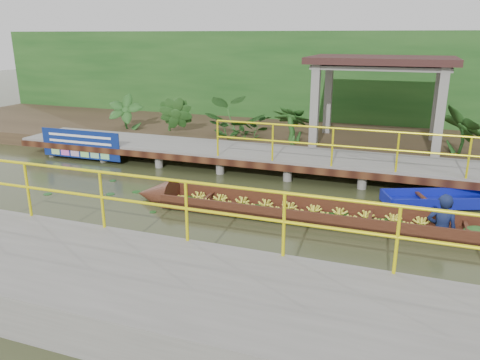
% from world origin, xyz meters
% --- Properties ---
extents(ground, '(80.00, 80.00, 0.00)m').
position_xyz_m(ground, '(0.00, 0.00, 0.00)').
color(ground, '#2A3118').
rests_on(ground, ground).
extents(land_strip, '(30.00, 8.00, 0.45)m').
position_xyz_m(land_strip, '(0.00, 7.50, 0.23)').
color(land_strip, '#34271A').
rests_on(land_strip, ground).
extents(far_dock, '(16.00, 2.06, 1.66)m').
position_xyz_m(far_dock, '(0.02, 3.43, 0.48)').
color(far_dock, slate).
rests_on(far_dock, ground).
extents(near_dock, '(18.00, 2.40, 1.73)m').
position_xyz_m(near_dock, '(1.00, -4.20, 0.30)').
color(near_dock, slate).
rests_on(near_dock, ground).
extents(pavilion, '(4.40, 3.00, 3.00)m').
position_xyz_m(pavilion, '(3.00, 6.30, 2.82)').
color(pavilion, slate).
rests_on(pavilion, ground).
extents(foliage_backdrop, '(30.00, 0.80, 4.00)m').
position_xyz_m(foliage_backdrop, '(0.00, 10.00, 2.00)').
color(foliage_backdrop, '#174315').
rests_on(foliage_backdrop, ground).
extents(vendor_boat, '(9.19, 1.13, 1.98)m').
position_xyz_m(vendor_boat, '(2.78, 0.15, 0.22)').
color(vendor_boat, '#33170E').
rests_on(vendor_boat, ground).
extents(moored_blue_boat, '(3.11, 1.86, 0.73)m').
position_xyz_m(moored_blue_boat, '(5.55, 2.25, 0.13)').
color(moored_blue_boat, '#0D158F').
rests_on(moored_blue_boat, ground).
extents(blue_banner, '(2.88, 0.04, 0.90)m').
position_xyz_m(blue_banner, '(-5.66, 2.48, 0.56)').
color(blue_banner, navy).
rests_on(blue_banner, ground).
extents(tropical_plants, '(14.25, 1.25, 1.56)m').
position_xyz_m(tropical_plants, '(0.23, 5.30, 1.23)').
color(tropical_plants, '#174315').
rests_on(tropical_plants, ground).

